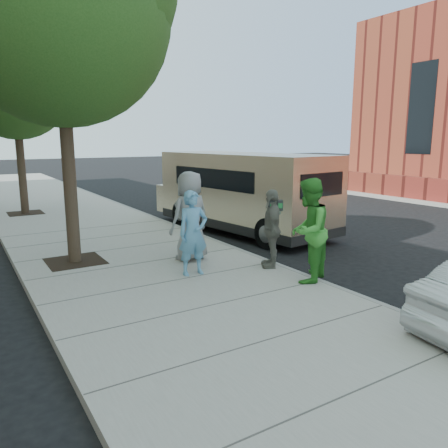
{
  "coord_description": "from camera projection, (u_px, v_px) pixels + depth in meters",
  "views": [
    {
      "loc": [
        -4.44,
        -7.42,
        2.87
      ],
      "look_at": [
        0.3,
        0.22,
        1.1
      ],
      "focal_mm": 35.0,
      "sensor_mm": 36.0,
      "label": 1
    }
  ],
  "objects": [
    {
      "name": "ground",
      "position": [
        217.0,
        279.0,
        9.04
      ],
      "size": [
        120.0,
        120.0,
        0.0
      ],
      "primitive_type": "plane",
      "color": "black",
      "rests_on": "ground"
    },
    {
      "name": "parking_meter",
      "position": [
        275.0,
        219.0,
        9.21
      ],
      "size": [
        0.31,
        0.2,
        1.45
      ],
      "rotation": [
        0.0,
        0.0,
        -0.36
      ],
      "color": "gray",
      "rests_on": "sidewalk"
    },
    {
      "name": "tree_near",
      "position": [
        60.0,
        3.0,
        8.81
      ],
      "size": [
        4.62,
        4.6,
        7.53
      ],
      "color": "black",
      "rests_on": "sidewalk"
    },
    {
      "name": "person_gray_shirt",
      "position": [
        190.0,
        216.0,
        9.77
      ],
      "size": [
        1.08,
        0.81,
        2.01
      ],
      "primitive_type": "imported",
      "rotation": [
        0.0,
        0.0,
        3.33
      ],
      "color": "gray",
      "rests_on": "sidewalk"
    },
    {
      "name": "person_officer",
      "position": [
        193.0,
        233.0,
        8.74
      ],
      "size": [
        0.65,
        0.45,
        1.71
      ],
      "primitive_type": "imported",
      "rotation": [
        0.0,
        0.0,
        -0.07
      ],
      "color": "#5C9CC4",
      "rests_on": "sidewalk"
    },
    {
      "name": "curb_face",
      "position": [
        273.0,
        265.0,
        9.77
      ],
      "size": [
        0.12,
        60.0,
        0.16
      ],
      "primitive_type": "cube",
      "color": "gray",
      "rests_on": "ground"
    },
    {
      "name": "sidewalk",
      "position": [
        174.0,
        284.0,
        8.5
      ],
      "size": [
        5.0,
        60.0,
        0.15
      ],
      "primitive_type": "cube",
      "color": "gray",
      "rests_on": "ground"
    },
    {
      "name": "person_green_shirt",
      "position": [
        308.0,
        231.0,
        8.29
      ],
      "size": [
        1.21,
        1.13,
        1.99
      ],
      "primitive_type": "imported",
      "rotation": [
        0.0,
        0.0,
        3.65
      ],
      "color": "green",
      "rests_on": "sidewalk"
    },
    {
      "name": "person_striped_polo",
      "position": [
        272.0,
        228.0,
        9.27
      ],
      "size": [
        0.87,
        1.05,
        1.68
      ],
      "primitive_type": "imported",
      "rotation": [
        0.0,
        0.0,
        4.15
      ],
      "color": "slate",
      "rests_on": "sidewalk"
    },
    {
      "name": "van",
      "position": [
        241.0,
        190.0,
        13.54
      ],
      "size": [
        2.96,
        6.75,
        2.42
      ],
      "rotation": [
        0.0,
        0.0,
        0.13
      ],
      "color": "#CAB491",
      "rests_on": "ground"
    },
    {
      "name": "tree_far",
      "position": [
        15.0,
        80.0,
        15.27
      ],
      "size": [
        3.92,
        3.8,
        6.49
      ],
      "color": "black",
      "rests_on": "sidewalk"
    }
  ]
}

